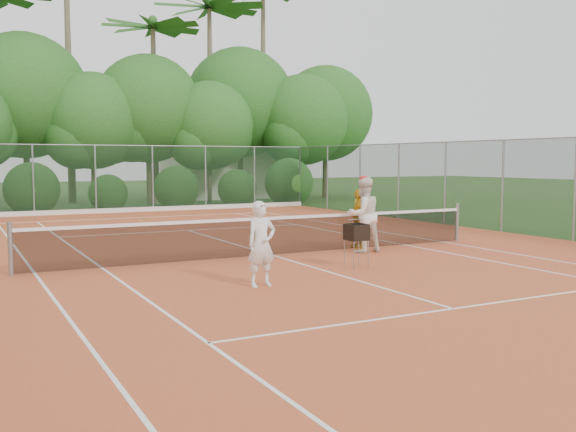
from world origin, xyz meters
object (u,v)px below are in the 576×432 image
object	(u,v)px
player_white	(261,244)
player_center_grp	(363,215)
ball_hopper	(356,233)
player_yellow	(359,219)

from	to	relation	value
player_white	player_center_grp	world-z (taller)	player_center_grp
player_center_grp	ball_hopper	world-z (taller)	player_center_grp
player_center_grp	player_yellow	bearing A→B (deg)	64.18
player_center_grp	player_yellow	world-z (taller)	player_center_grp
player_white	ball_hopper	world-z (taller)	player_white
player_yellow	player_center_grp	bearing A→B (deg)	-10.50
player_yellow	ball_hopper	xyz separation A→B (m)	(-1.81, -2.59, -0.03)
player_yellow	ball_hopper	size ratio (longest dim) A/B	1.64
player_center_grp	ball_hopper	distance (m)	2.41
player_white	player_yellow	size ratio (longest dim) A/B	1.01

